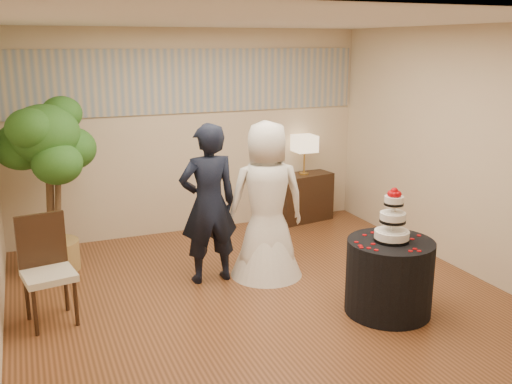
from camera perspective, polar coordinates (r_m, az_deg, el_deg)
name	(u,v)px	position (r m, az deg, el deg)	size (l,w,h in m)	color
floor	(262,298)	(6.09, 0.57, -10.60)	(5.00, 5.00, 0.00)	brown
ceiling	(262,21)	(5.51, 0.65, 16.77)	(5.00, 5.00, 0.00)	white
wall_back	(191,133)	(7.96, -6.47, 5.93)	(5.00, 0.06, 2.80)	beige
wall_front	(426,251)	(3.56, 16.62, -5.67)	(5.00, 0.06, 2.80)	beige
wall_right	(462,151)	(6.98, 19.91, 3.91)	(0.06, 5.00, 2.80)	beige
mural_border	(190,81)	(7.86, -6.58, 10.95)	(4.90, 0.02, 0.85)	#9C9C94
groom	(209,204)	(6.26, -4.77, -1.20)	(0.65, 0.43, 1.78)	black
bride	(267,200)	(6.39, 1.07, -0.79)	(0.87, 0.83, 1.79)	white
cake_table	(389,277)	(5.81, 13.16, -8.24)	(0.85, 0.85, 0.74)	black
wedding_cake	(393,215)	(5.60, 13.54, -2.21)	(0.34, 0.34, 0.53)	white
console	(303,197)	(8.56, 4.76, -0.54)	(0.86, 0.38, 0.72)	black
table_lamp	(304,155)	(8.42, 4.85, 3.72)	(0.31, 0.31, 0.58)	beige
ficus_tree	(49,185)	(6.90, -19.99, 0.62)	(0.98, 0.98, 2.06)	#295D1D
side_chair	(49,272)	(5.74, -20.04, -7.53)	(0.47, 0.49, 1.04)	black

